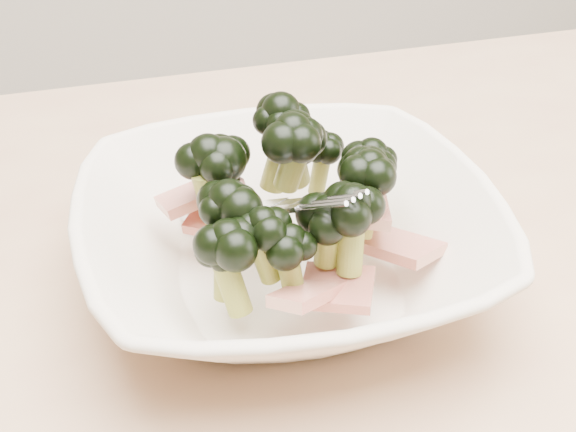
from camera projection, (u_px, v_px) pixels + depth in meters
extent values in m
cube|color=tan|center=(472.00, 320.00, 0.52)|extent=(1.20, 0.80, 0.04)
imported|color=#F0E1CB|center=(288.00, 240.00, 0.50)|extent=(0.27, 0.27, 0.06)
cylinder|color=olive|center=(369.00, 190.00, 0.53)|extent=(0.02, 0.02, 0.05)
ellipsoid|color=black|center=(372.00, 154.00, 0.51)|extent=(0.04, 0.04, 0.03)
cylinder|color=olive|center=(320.00, 173.00, 0.54)|extent=(0.01, 0.02, 0.04)
ellipsoid|color=black|center=(320.00, 144.00, 0.53)|extent=(0.03, 0.03, 0.02)
cylinder|color=olive|center=(230.00, 278.00, 0.45)|extent=(0.02, 0.03, 0.05)
ellipsoid|color=black|center=(228.00, 238.00, 0.43)|extent=(0.04, 0.04, 0.03)
cylinder|color=olive|center=(218.00, 199.00, 0.52)|extent=(0.01, 0.02, 0.03)
ellipsoid|color=black|center=(217.00, 175.00, 0.51)|extent=(0.03, 0.03, 0.02)
cylinder|color=olive|center=(351.00, 241.00, 0.46)|extent=(0.02, 0.02, 0.04)
ellipsoid|color=black|center=(353.00, 203.00, 0.44)|extent=(0.04, 0.04, 0.03)
cylinder|color=olive|center=(211.00, 198.00, 0.50)|extent=(0.03, 0.03, 0.05)
ellipsoid|color=black|center=(208.00, 154.00, 0.48)|extent=(0.04, 0.04, 0.03)
cylinder|color=olive|center=(230.00, 237.00, 0.47)|extent=(0.02, 0.02, 0.04)
ellipsoid|color=black|center=(228.00, 200.00, 0.45)|extent=(0.04, 0.04, 0.03)
cylinder|color=olive|center=(264.00, 256.00, 0.45)|extent=(0.02, 0.01, 0.04)
ellipsoid|color=black|center=(263.00, 223.00, 0.44)|extent=(0.03, 0.03, 0.03)
cylinder|color=olive|center=(367.00, 204.00, 0.48)|extent=(0.03, 0.02, 0.05)
ellipsoid|color=black|center=(370.00, 166.00, 0.47)|extent=(0.03, 0.03, 0.03)
cylinder|color=olive|center=(290.00, 269.00, 0.45)|extent=(0.02, 0.02, 0.03)
ellipsoid|color=black|center=(290.00, 240.00, 0.44)|extent=(0.03, 0.03, 0.03)
cylinder|color=olive|center=(225.00, 274.00, 0.46)|extent=(0.02, 0.02, 0.03)
ellipsoid|color=black|center=(224.00, 245.00, 0.45)|extent=(0.03, 0.03, 0.03)
cylinder|color=olive|center=(367.00, 203.00, 0.50)|extent=(0.02, 0.02, 0.05)
ellipsoid|color=black|center=(370.00, 165.00, 0.49)|extent=(0.04, 0.04, 0.03)
cylinder|color=olive|center=(295.00, 165.00, 0.51)|extent=(0.02, 0.02, 0.04)
ellipsoid|color=black|center=(295.00, 135.00, 0.50)|extent=(0.04, 0.04, 0.03)
cylinder|color=olive|center=(222.00, 190.00, 0.51)|extent=(0.02, 0.02, 0.05)
ellipsoid|color=black|center=(220.00, 151.00, 0.50)|extent=(0.04, 0.04, 0.03)
cylinder|color=olive|center=(328.00, 242.00, 0.46)|extent=(0.02, 0.02, 0.03)
ellipsoid|color=black|center=(329.00, 213.00, 0.45)|extent=(0.04, 0.04, 0.03)
cylinder|color=olive|center=(292.00, 165.00, 0.49)|extent=(0.02, 0.02, 0.04)
ellipsoid|color=black|center=(292.00, 132.00, 0.48)|extent=(0.04, 0.04, 0.03)
cylinder|color=olive|center=(219.00, 193.00, 0.51)|extent=(0.01, 0.01, 0.03)
ellipsoid|color=black|center=(217.00, 169.00, 0.50)|extent=(0.03, 0.03, 0.03)
cylinder|color=olive|center=(281.00, 155.00, 0.52)|extent=(0.03, 0.02, 0.05)
ellipsoid|color=black|center=(281.00, 111.00, 0.50)|extent=(0.04, 0.04, 0.03)
cube|color=maroon|center=(396.00, 245.00, 0.50)|extent=(0.06, 0.06, 0.02)
cube|color=maroon|center=(307.00, 294.00, 0.45)|extent=(0.05, 0.05, 0.02)
cube|color=maroon|center=(200.00, 193.00, 0.51)|extent=(0.06, 0.04, 0.02)
cube|color=maroon|center=(220.00, 217.00, 0.52)|extent=(0.05, 0.05, 0.01)
cube|color=maroon|center=(338.00, 288.00, 0.46)|extent=(0.05, 0.05, 0.01)
cube|color=maroon|center=(368.00, 211.00, 0.49)|extent=(0.04, 0.05, 0.02)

